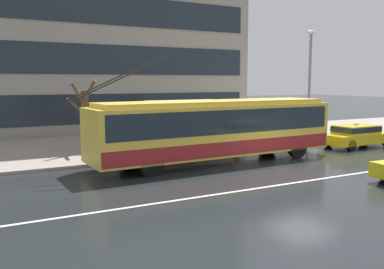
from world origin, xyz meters
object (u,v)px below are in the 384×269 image
at_px(pedestrian_approaching_curb, 237,115).
at_px(street_lamp, 310,77).
at_px(pedestrian_at_shelter, 158,120).
at_px(street_tree_bare, 85,115).
at_px(trolleybus, 216,128).
at_px(pedestrian_walking_past, 208,118).
at_px(bus_shelter, 184,113).
at_px(taxi_ahead_of_bus, 357,135).

xyz_separation_m(pedestrian_approaching_curb, street_lamp, (3.51, -2.36, 2.29)).
height_order(pedestrian_at_shelter, street_tree_bare, street_tree_bare).
bearing_deg(trolleybus, pedestrian_approaching_curb, 46.88).
bearing_deg(trolleybus, street_lamp, 15.94).
bearing_deg(pedestrian_walking_past, trolleybus, -114.12).
xyz_separation_m(trolleybus, bus_shelter, (-0.13, 3.07, 0.52)).
xyz_separation_m(bus_shelter, pedestrian_at_shelter, (-1.55, -0.11, -0.30)).
xyz_separation_m(taxi_ahead_of_bus, pedestrian_approaching_curb, (-5.27, 4.50, 1.05)).
bearing_deg(street_tree_bare, taxi_ahead_of_bus, -18.50).
bearing_deg(pedestrian_walking_past, bus_shelter, -164.53).
distance_m(taxi_ahead_of_bus, pedestrian_walking_past, 8.76).
xyz_separation_m(taxi_ahead_of_bus, bus_shelter, (-9.69, 2.98, 1.41)).
distance_m(taxi_ahead_of_bus, pedestrian_at_shelter, 11.66).
distance_m(pedestrian_approaching_curb, street_lamp, 4.81).
height_order(taxi_ahead_of_bus, street_tree_bare, street_tree_bare).
bearing_deg(trolleybus, taxi_ahead_of_bus, 0.50).
distance_m(bus_shelter, pedestrian_at_shelter, 1.59).
height_order(pedestrian_approaching_curb, street_lamp, street_lamp).
relative_size(pedestrian_at_shelter, street_lamp, 0.31).
relative_size(bus_shelter, pedestrian_at_shelter, 2.01).
bearing_deg(street_lamp, pedestrian_approaching_curb, 146.15).
bearing_deg(bus_shelter, pedestrian_approaching_curb, 18.96).
xyz_separation_m(trolleybus, taxi_ahead_of_bus, (9.56, 0.08, -0.89)).
bearing_deg(taxi_ahead_of_bus, trolleybus, -179.50).
distance_m(pedestrian_at_shelter, pedestrian_approaching_curb, 6.19).
relative_size(bus_shelter, pedestrian_approaching_curb, 2.08).
xyz_separation_m(pedestrian_at_shelter, street_tree_bare, (-3.20, 1.96, 0.22)).
relative_size(taxi_ahead_of_bus, pedestrian_at_shelter, 2.26).
bearing_deg(street_tree_bare, pedestrian_at_shelter, -31.49).
relative_size(bus_shelter, pedestrian_walking_past, 2.08).
distance_m(trolleybus, street_lamp, 8.48).
height_order(taxi_ahead_of_bus, pedestrian_approaching_curb, pedestrian_approaching_curb).
distance_m(trolleybus, taxi_ahead_of_bus, 9.61).
bearing_deg(trolleybus, street_tree_bare, 134.79).
distance_m(pedestrian_walking_past, street_tree_bare, 6.62).
bearing_deg(pedestrian_approaching_curb, taxi_ahead_of_bus, -40.50).
height_order(bus_shelter, street_tree_bare, street_tree_bare).
distance_m(street_lamp, street_tree_bare, 13.12).
distance_m(pedestrian_approaching_curb, street_tree_bare, 9.19).
height_order(taxi_ahead_of_bus, pedestrian_walking_past, pedestrian_walking_past).
relative_size(pedestrian_at_shelter, street_tree_bare, 0.55).
height_order(trolleybus, pedestrian_at_shelter, trolleybus).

